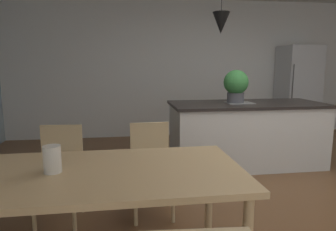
# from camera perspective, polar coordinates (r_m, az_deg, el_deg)

# --- Properties ---
(ground_plane) EXTENTS (10.00, 8.40, 0.04)m
(ground_plane) POSITION_cam_1_polar(r_m,az_deg,el_deg) (3.53, 23.05, -15.29)
(ground_plane) COLOR brown
(wall_back_kitchen) EXTENTS (10.00, 0.12, 2.70)m
(wall_back_kitchen) POSITION_cam_1_polar(r_m,az_deg,el_deg) (6.22, 8.08, 8.84)
(wall_back_kitchen) COLOR silver
(wall_back_kitchen) RESTS_ON ground_plane
(dining_table) EXTENTS (1.89, 0.94, 0.75)m
(dining_table) POSITION_cam_1_polar(r_m,az_deg,el_deg) (2.01, -13.43, -12.04)
(dining_table) COLOR tan
(dining_table) RESTS_ON ground_plane
(chair_far_right) EXTENTS (0.41, 0.41, 0.87)m
(chair_far_right) POSITION_cam_1_polar(r_m,az_deg,el_deg) (2.88, -3.21, -9.62)
(chair_far_right) COLOR tan
(chair_far_right) RESTS_ON ground_plane
(chair_far_left) EXTENTS (0.43, 0.43, 0.87)m
(chair_far_left) POSITION_cam_1_polar(r_m,az_deg,el_deg) (2.93, -20.16, -9.83)
(chair_far_left) COLOR tan
(chair_far_left) RESTS_ON ground_plane
(kitchen_island) EXTENTS (2.15, 0.93, 0.91)m
(kitchen_island) POSITION_cam_1_polar(r_m,az_deg,el_deg) (4.40, 14.75, -3.32)
(kitchen_island) COLOR silver
(kitchen_island) RESTS_ON ground_plane
(refrigerator) EXTENTS (0.70, 0.67, 1.81)m
(refrigerator) POSITION_cam_1_polar(r_m,az_deg,el_deg) (6.58, 23.57, 4.27)
(refrigerator) COLOR #B2B5B7
(refrigerator) RESTS_ON ground_plane
(pendant_over_island_main) EXTENTS (0.23, 0.23, 0.86)m
(pendant_over_island_main) POSITION_cam_1_polar(r_m,az_deg,el_deg) (4.18, 10.15, 17.12)
(pendant_over_island_main) COLOR black
(potted_plant_on_island) EXTENTS (0.34, 0.34, 0.46)m
(potted_plant_on_island) POSITION_cam_1_polar(r_m,az_deg,el_deg) (4.24, 12.92, 5.76)
(potted_plant_on_island) COLOR #4C4C51
(potted_plant_on_island) RESTS_ON kitchen_island
(vase_on_dining_table) EXTENTS (0.11, 0.11, 0.17)m
(vase_on_dining_table) POSITION_cam_1_polar(r_m,az_deg,el_deg) (2.01, -21.36, -7.82)
(vase_on_dining_table) COLOR silver
(vase_on_dining_table) RESTS_ON dining_table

